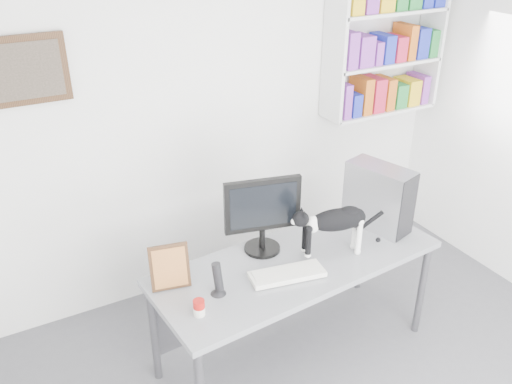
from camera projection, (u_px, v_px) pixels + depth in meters
room at (405, 251)px, 2.51m from camera, size 4.01×4.01×2.70m
bookshelf at (386, 38)px, 4.31m from camera, size 1.03×0.28×1.24m
wall_art at (24, 71)px, 3.24m from camera, size 0.52×0.04×0.42m
desk at (295, 308)px, 3.62m from camera, size 1.93×0.88×0.78m
monitor at (262, 215)px, 3.42m from camera, size 0.53×0.34×0.52m
keyboard at (287, 274)px, 3.28m from camera, size 0.48×0.25×0.03m
pc_tower at (378, 197)px, 3.71m from camera, size 0.32×0.49×0.45m
speaker at (218, 278)px, 3.09m from camera, size 0.12×0.12×0.21m
leaning_print at (170, 266)px, 3.13m from camera, size 0.24×0.14×0.29m
soup_can at (199, 308)px, 2.95m from camera, size 0.08×0.08×0.10m
cat at (334, 231)px, 3.42m from camera, size 0.57×0.28×0.34m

